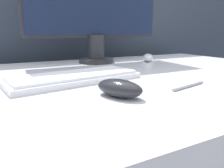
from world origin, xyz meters
TOP-DOWN VIEW (x-y plane):
  - partition_panel at (0.00, 0.60)m, footprint 5.00×0.03m
  - computer_mouse_near at (0.07, -0.24)m, footprint 0.10×0.13m
  - keyboard at (0.03, -0.04)m, footprint 0.40×0.20m
  - computer_mouse_far at (0.50, 0.24)m, footprint 0.11×0.12m
  - pen at (0.27, -0.25)m, footprint 0.14×0.04m

SIDE VIEW (x-z plane):
  - partition_panel at x=0.00m, z-range 0.00..1.17m
  - pen at x=0.27m, z-range 0.72..0.73m
  - keyboard at x=0.03m, z-range 0.72..0.74m
  - computer_mouse_far at x=0.50m, z-range 0.72..0.76m
  - computer_mouse_near at x=0.07m, z-range 0.72..0.76m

